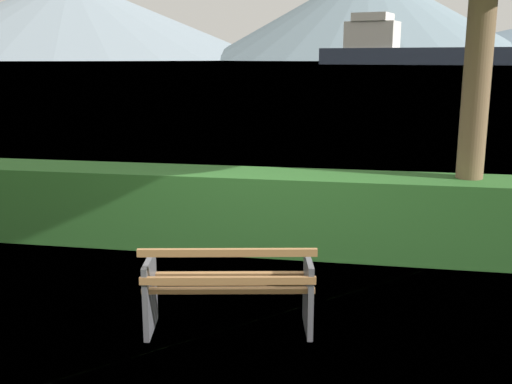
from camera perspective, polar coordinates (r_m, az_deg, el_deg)
ground_plane at (r=5.62m, az=-2.54°, el=-12.86°), size 1400.00×1400.00×0.00m
water_surface at (r=312.46m, az=10.36°, el=12.06°), size 620.00×620.00×0.00m
park_bench at (r=5.40m, az=-2.60°, el=-9.11°), size 1.58×0.84×0.87m
hedge_row at (r=7.68m, az=1.41°, el=-1.83°), size 12.83×0.85×1.00m
cargo_ship_large at (r=213.48m, az=17.10°, el=12.81°), size 95.51×38.59×17.31m
distant_hills at (r=567.27m, az=1.66°, el=15.89°), size 832.87×422.15×78.91m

